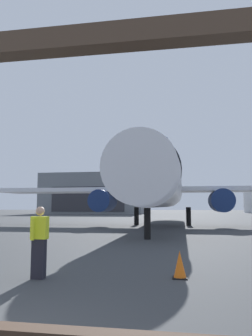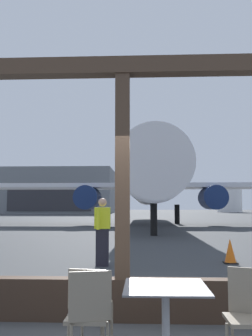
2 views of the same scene
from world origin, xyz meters
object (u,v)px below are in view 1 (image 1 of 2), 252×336
Objects in this scene: airplane at (161,187)px; distant_hangar at (95,194)px; ground_crew_worker at (39,241)px; traffic_cone at (180,265)px.

airplane is 1.27× the size of distant_hangar.
distant_hangar reaches higher than ground_crew_worker.
ground_crew_worker is 3.50m from traffic_cone.
ground_crew_worker is at bearing -75.99° from distant_hangar.
ground_crew_worker is at bearing -169.56° from traffic_cone.
ground_crew_worker is 0.07× the size of distant_hangar.
airplane is at bearing 94.86° from traffic_cone.
traffic_cone is at bearing -73.30° from distant_hangar.
traffic_cone is at bearing 10.44° from ground_crew_worker.
ground_crew_worker is 73.39m from distant_hangar.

